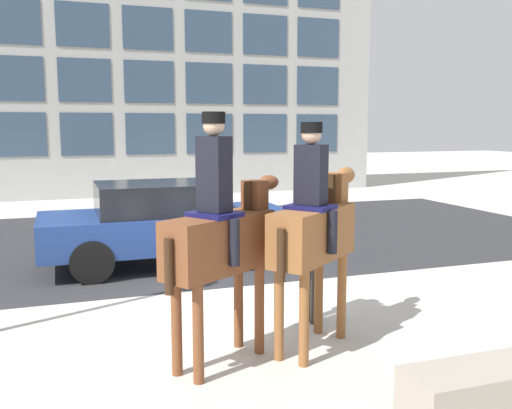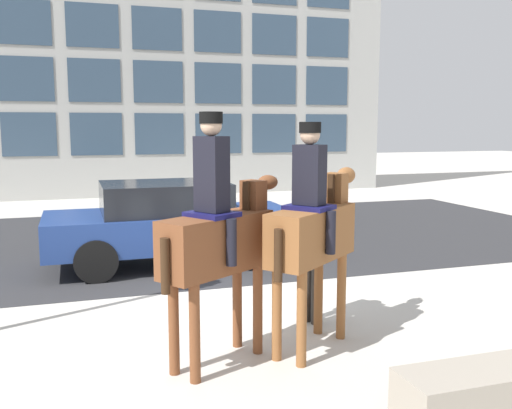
{
  "view_description": "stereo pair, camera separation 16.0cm",
  "coord_description": "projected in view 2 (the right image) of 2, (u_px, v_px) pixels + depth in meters",
  "views": [
    {
      "loc": [
        -2.11,
        -7.94,
        2.56
      ],
      "look_at": [
        0.19,
        -1.33,
        1.59
      ],
      "focal_mm": 40.0,
      "sensor_mm": 36.0,
      "label": 1
    },
    {
      "loc": [
        -1.96,
        -7.99,
        2.56
      ],
      "look_at": [
        0.19,
        -1.33,
        1.59
      ],
      "focal_mm": 40.0,
      "sensor_mm": 36.0,
      "label": 2
    }
  ],
  "objects": [
    {
      "name": "ground_plane",
      "position": [
        216.0,
        299.0,
        8.48
      ],
      "size": [
        80.0,
        80.0,
        0.0
      ],
      "primitive_type": "plane",
      "color": "beige"
    },
    {
      "name": "road_surface",
      "position": [
        166.0,
        239.0,
        12.96
      ],
      "size": [
        20.0,
        8.5,
        0.01
      ],
      "color": "#2D2D30",
      "rests_on": "ground_plane"
    },
    {
      "name": "mounted_horse_lead",
      "position": [
        219.0,
        236.0,
        6.02
      ],
      "size": [
        1.59,
        1.16,
        2.7
      ],
      "rotation": [
        0.0,
        0.0,
        0.56
      ],
      "color": "brown",
      "rests_on": "ground_plane"
    },
    {
      "name": "mounted_horse_companion",
      "position": [
        313.0,
        228.0,
        6.44
      ],
      "size": [
        1.56,
        1.34,
        2.6
      ],
      "rotation": [
        0.0,
        0.0,
        0.67
      ],
      "color": "brown",
      "rests_on": "ground_plane"
    },
    {
      "name": "pedestrian_bystander",
      "position": [
        312.0,
        247.0,
        7.31
      ],
      "size": [
        0.73,
        0.76,
        1.7
      ],
      "rotation": [
        0.0,
        0.0,
        -2.61
      ],
      "color": "#332D28",
      "rests_on": "ground_plane"
    },
    {
      "name": "street_car_near_lane",
      "position": [
        170.0,
        221.0,
        10.49
      ],
      "size": [
        4.49,
        1.95,
        1.53
      ],
      "color": "navy",
      "rests_on": "ground_plane"
    },
    {
      "name": "planter_ledge",
      "position": [
        509.0,
        391.0,
        5.02
      ],
      "size": [
        2.08,
        0.56,
        0.48
      ],
      "color": "#9E9384",
      "rests_on": "ground_plane"
    }
  ]
}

